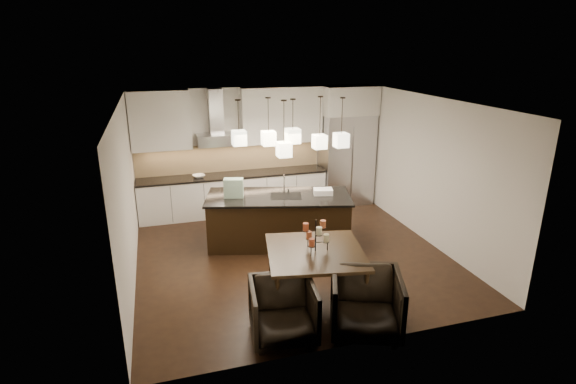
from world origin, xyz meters
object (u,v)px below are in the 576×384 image
object	(u,v)px
dining_table	(315,276)
refrigerator	(346,159)
armchair_right	(366,304)
island_body	(279,221)
armchair_left	(283,311)

from	to	relation	value
dining_table	refrigerator	bearing A→B (deg)	71.49
dining_table	armchair_right	bearing A→B (deg)	-56.46
island_body	armchair_left	bearing A→B (deg)	-89.44
dining_table	island_body	bearing A→B (deg)	99.57
dining_table	armchair_right	distance (m)	1.00
refrigerator	dining_table	distance (m)	4.62
refrigerator	armchair_left	distance (m)	5.58
island_body	dining_table	size ratio (longest dim) A/B	1.90
armchair_left	armchair_right	bearing A→B (deg)	-3.54
armchair_right	dining_table	bearing A→B (deg)	133.92
refrigerator	armchair_right	size ratio (longest dim) A/B	2.28
island_body	armchair_right	size ratio (longest dim) A/B	2.79
island_body	dining_table	bearing A→B (deg)	-76.07
island_body	armchair_left	world-z (taller)	island_body
refrigerator	armchair_right	bearing A→B (deg)	-110.41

